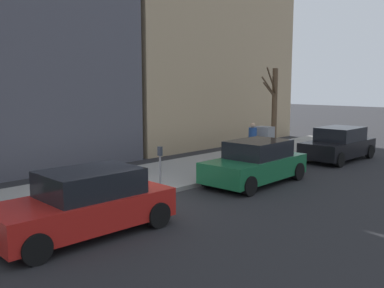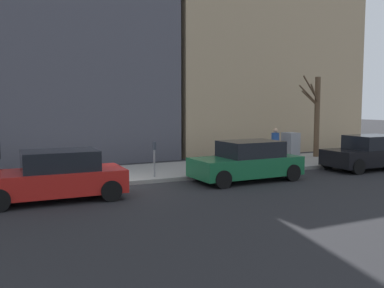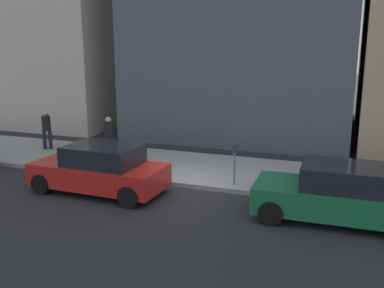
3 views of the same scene
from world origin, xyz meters
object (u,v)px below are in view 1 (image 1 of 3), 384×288
at_px(parked_car_black, 338,144).
at_px(pedestrian_near_meter, 253,139).
at_px(office_tower_left, 157,20).
at_px(parked_car_green, 256,163).
at_px(parking_meter, 160,162).
at_px(bare_tree, 274,106).
at_px(parked_car_red, 85,203).
at_px(utility_box, 264,142).

distance_m(parked_car_black, pedestrian_near_meter, 4.19).
bearing_deg(office_tower_left, parked_car_green, 151.89).
distance_m(parked_car_green, parking_meter, 3.53).
bearing_deg(bare_tree, parked_car_red, 105.57).
height_order(parked_car_black, parked_car_red, same).
distance_m(pedestrian_near_meter, office_tower_left, 12.91).
height_order(parking_meter, bare_tree, bare_tree).
xyz_separation_m(parked_car_black, parked_car_red, (-0.17, 13.60, 0.00)).
height_order(parked_car_black, pedestrian_near_meter, pedestrian_near_meter).
height_order(parked_car_red, bare_tree, bare_tree).
bearing_deg(parked_car_green, parked_car_red, 90.21).
distance_m(bare_tree, office_tower_left, 10.64).
height_order(parked_car_black, office_tower_left, office_tower_left).
height_order(parked_car_red, pedestrian_near_meter, pedestrian_near_meter).
bearing_deg(parked_car_black, pedestrian_near_meter, 55.44).
relative_size(parked_car_red, parking_meter, 3.15).
height_order(parking_meter, pedestrian_near_meter, pedestrian_near_meter).
distance_m(parking_meter, utility_box, 7.23).
xyz_separation_m(parking_meter, bare_tree, (2.14, -9.89, 1.38)).
height_order(parked_car_red, office_tower_left, office_tower_left).
relative_size(parked_car_green, parked_car_red, 1.00).
bearing_deg(parking_meter, bare_tree, -77.80).
relative_size(bare_tree, office_tower_left, 0.27).
relative_size(parked_car_black, utility_box, 2.96).
height_order(pedestrian_near_meter, office_tower_left, office_tower_left).
distance_m(parked_car_red, office_tower_left, 20.32).
distance_m(utility_box, office_tower_left, 12.85).
bearing_deg(parked_car_black, office_tower_left, -0.57).
height_order(parked_car_green, parking_meter, parked_car_green).
xyz_separation_m(parking_meter, office_tower_left, (11.37, -10.06, 6.66)).
relative_size(parking_meter, office_tower_left, 0.09).
height_order(parked_car_black, parked_car_green, same).
relative_size(parked_car_black, pedestrian_near_meter, 2.55).
relative_size(parked_car_green, utility_box, 2.96).
bearing_deg(bare_tree, pedestrian_near_meter, 109.21).
height_order(parked_car_green, pedestrian_near_meter, pedestrian_near_meter).
bearing_deg(pedestrian_near_meter, bare_tree, -63.85).
distance_m(parked_car_black, office_tower_left, 14.64).
distance_m(parked_car_black, bare_tree, 4.01).
relative_size(parked_car_red, utility_box, 2.97).
xyz_separation_m(parked_car_green, bare_tree, (3.66, -6.71, 1.62)).
relative_size(parked_car_black, office_tower_left, 0.28).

